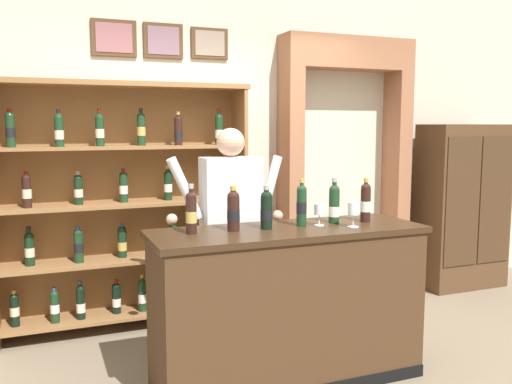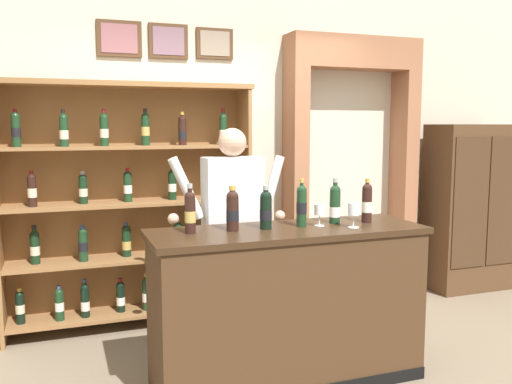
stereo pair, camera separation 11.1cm
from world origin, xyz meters
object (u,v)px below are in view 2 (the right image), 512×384
Objects in this scene: tasting_counter at (287,305)px; wine_glass_left at (354,211)px; tasting_bottle_bianco at (233,210)px; wine_glass_right at (320,210)px; side_cabinet at (471,207)px; tasting_bottle_super_tuscan at (190,211)px; tasting_bottle_grappa at (367,202)px; tasting_bottle_brunello at (302,205)px; tasting_bottle_vin_santo at (266,209)px; shopkeeper at (232,214)px; tasting_bottle_chianti at (335,204)px; wine_shelf at (129,201)px.

wine_glass_left is at bearing -16.70° from tasting_counter.
wine_glass_right is (0.58, -0.04, -0.03)m from tasting_bottle_bianco.
side_cabinet is 5.53× the size of tasting_bottle_super_tuscan.
tasting_bottle_grappa is 1.86× the size of wine_glass_left.
wine_glass_left is (0.30, -0.16, -0.03)m from tasting_bottle_brunello.
side_cabinet is at bearing 32.10° from tasting_bottle_grappa.
tasting_bottle_vin_santo is at bearing 179.15° from tasting_bottle_grappa.
tasting_bottle_bianco is at bearing -2.28° from tasting_bottle_super_tuscan.
side_cabinet reaches higher than tasting_bottle_super_tuscan.
shopkeeper is 10.29× the size of wine_glass_left.
wine_glass_right is at bearing 1.77° from tasting_counter.
shopkeeper is 5.42× the size of tasting_bottle_chianti.
tasting_bottle_brunello is (0.25, 0.00, 0.01)m from tasting_bottle_vin_santo.
tasting_bottle_bianco is (-0.36, 0.05, 0.65)m from tasting_counter.
wine_glass_left is (1.03, -0.18, -0.03)m from tasting_bottle_super_tuscan.
tasting_bottle_super_tuscan is 0.27m from tasting_bottle_bianco.
side_cabinet is at bearing 13.85° from shopkeeper.
tasting_bottle_brunello is 0.48m from tasting_bottle_grappa.
side_cabinet is at bearing 32.64° from wine_glass_left.
tasting_bottle_super_tuscan reaches higher than tasting_bottle_vin_santo.
wine_glass_right is (-0.18, 0.13, -0.01)m from wine_glass_left.
wine_shelf is 1.34m from tasting_bottle_super_tuscan.
tasting_bottle_bianco is 0.95× the size of tasting_bottle_grappa.
tasting_bottle_chianti is (1.00, 0.01, -0.00)m from tasting_bottle_super_tuscan.
tasting_bottle_grappa is at bearing -43.57° from wine_shelf.
side_cabinet is 5.95× the size of tasting_bottle_bianco.
tasting_bottle_chianti is 2.10× the size of wine_glass_right.
tasting_bottle_vin_santo reaches higher than wine_glass_right.
tasting_bottle_super_tuscan is 1.00× the size of tasting_bottle_chianti.
wine_shelf is at bearing 121.08° from tasting_counter.
side_cabinet reaches higher than wine_glass_right.
tasting_bottle_vin_santo is at bearing -179.28° from tasting_bottle_brunello.
tasting_bottle_grappa is at bearing -36.41° from shopkeeper.
tasting_bottle_grappa is 0.24m from wine_glass_left.
tasting_bottle_vin_santo is at bearing -3.02° from tasting_bottle_super_tuscan.
tasting_counter is 0.82m from shopkeeper.
wine_shelf reaches higher than tasting_bottle_vin_santo.
wine_glass_right is at bearing -177.37° from tasting_bottle_grappa.
wine_glass_right is at bearing -4.17° from tasting_bottle_bianco.
tasting_bottle_bianco is at bearing 175.83° from wine_glass_right.
wine_shelf reaches higher than tasting_bottle_bianco.
tasting_bottle_super_tuscan reaches higher than tasting_counter.
wine_glass_right reaches higher than tasting_counter.
tasting_bottle_bianco is 0.95m from tasting_bottle_grappa.
wine_shelf is 14.01× the size of wine_glass_right.
tasting_bottle_bianco is at bearing 178.56° from tasting_bottle_brunello.
tasting_bottle_brunello is 0.34m from wine_glass_left.
wine_shelf is 1.97m from tasting_bottle_grappa.
tasting_bottle_brunello is (-2.49, -1.25, 0.32)m from side_cabinet.
tasting_counter is 5.70× the size of tasting_bottle_brunello.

